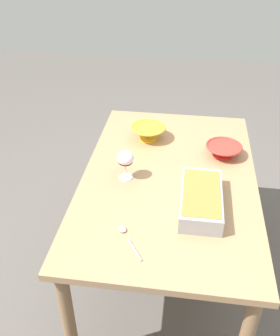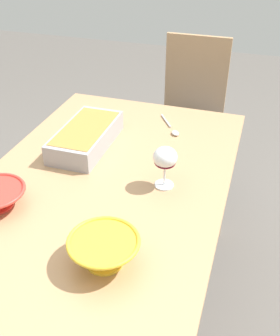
# 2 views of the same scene
# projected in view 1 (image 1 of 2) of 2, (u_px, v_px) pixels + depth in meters

# --- Properties ---
(ground_plane) EXTENTS (8.00, 8.00, 0.00)m
(ground_plane) POSITION_uv_depth(u_px,v_px,m) (164.00, 269.00, 2.35)
(ground_plane) COLOR #5B5651
(dining_table) EXTENTS (1.41, 0.88, 0.72)m
(dining_table) POSITION_uv_depth(u_px,v_px,m) (168.00, 189.00, 1.99)
(dining_table) COLOR tan
(dining_table) RESTS_ON ground_plane
(wine_glass) EXTENTS (0.08, 0.08, 0.16)m
(wine_glass) POSITION_uv_depth(u_px,v_px,m) (125.00, 160.00, 1.87)
(wine_glass) COLOR white
(wine_glass) RESTS_ON dining_table
(casserole_dish) EXTENTS (0.38, 0.19, 0.09)m
(casserole_dish) POSITION_uv_depth(u_px,v_px,m) (201.00, 199.00, 1.72)
(casserole_dish) COLOR #99999E
(casserole_dish) RESTS_ON dining_table
(mixing_bowl) EXTENTS (0.20, 0.20, 0.07)m
(mixing_bowl) POSITION_uv_depth(u_px,v_px,m) (224.00, 150.00, 2.08)
(mixing_bowl) COLOR red
(mixing_bowl) RESTS_ON dining_table
(small_bowl) EXTENTS (0.20, 0.20, 0.09)m
(small_bowl) POSITION_uv_depth(u_px,v_px,m) (148.00, 132.00, 2.22)
(small_bowl) COLOR yellow
(small_bowl) RESTS_ON dining_table
(serving_spoon) EXTENTS (0.19, 0.13, 0.01)m
(serving_spoon) POSITION_uv_depth(u_px,v_px,m) (126.00, 235.00, 1.58)
(serving_spoon) COLOR silver
(serving_spoon) RESTS_ON dining_table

